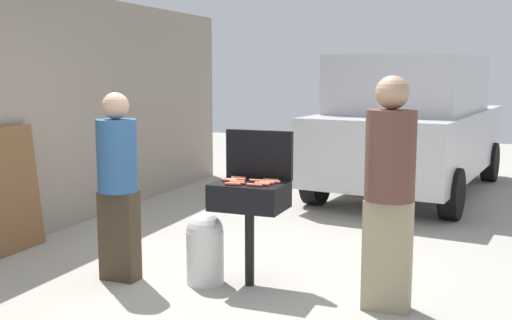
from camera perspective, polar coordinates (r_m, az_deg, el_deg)
ground_plane at (r=5.38m, az=-2.78°, el=-11.35°), size 24.00×24.00×0.00m
house_wall_side at (r=7.36m, az=-18.58°, el=4.26°), size 0.24×8.00×2.70m
bbq_grill at (r=5.13m, az=-0.61°, el=-3.68°), size 0.60×0.44×0.88m
grill_lid_open at (r=5.28m, az=0.29°, el=0.50°), size 0.60×0.05×0.42m
hot_dog_0 at (r=4.94m, az=-0.13°, el=-2.34°), size 0.13×0.03×0.03m
hot_dog_1 at (r=5.10m, az=-1.81°, el=-2.01°), size 0.13×0.04×0.03m
hot_dog_2 at (r=5.04m, az=1.01°, el=-2.12°), size 0.13×0.03×0.03m
hot_dog_3 at (r=4.97m, az=0.58°, el=-2.27°), size 0.13×0.04×0.03m
hot_dog_4 at (r=5.03m, az=-1.69°, el=-2.15°), size 0.13×0.04×0.03m
hot_dog_5 at (r=5.19m, az=-2.52°, el=-1.83°), size 0.13×0.04×0.03m
hot_dog_6 at (r=5.13m, az=0.09°, el=-1.94°), size 0.13×0.03×0.03m
hot_dog_7 at (r=5.20m, az=-1.64°, el=-1.82°), size 0.13×0.03×0.03m
hot_dog_8 at (r=4.99m, az=-2.16°, el=-2.24°), size 0.13×0.04×0.03m
hot_dog_9 at (r=5.16m, az=-2.45°, el=-1.90°), size 0.13×0.04×0.03m
hot_dog_10 at (r=5.27m, az=-1.62°, el=-1.67°), size 0.13×0.03×0.03m
hot_dog_11 at (r=5.16m, az=1.38°, el=-1.88°), size 0.13×0.04×0.03m
hot_dog_12 at (r=5.01m, az=0.60°, el=-2.19°), size 0.13×0.03×0.03m
hot_dog_13 at (r=5.09m, az=1.54°, el=-2.03°), size 0.13×0.04×0.03m
propane_tank at (r=5.31m, az=-4.75°, el=-8.00°), size 0.32×0.32×0.62m
person_left at (r=5.39m, az=-12.68°, el=-1.79°), size 0.34×0.34×1.63m
person_right at (r=4.67m, az=12.26°, el=-2.31°), size 0.37×0.37×1.77m
parked_minivan at (r=9.44m, az=14.24°, el=3.23°), size 2.48×4.60×2.02m
leaning_board at (r=6.55m, az=-22.19°, el=-2.68°), size 0.15×0.90×1.26m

